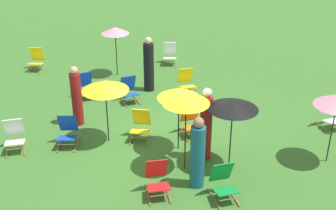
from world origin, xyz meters
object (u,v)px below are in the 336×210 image
object	(u,v)px
umbrella_4	(233,105)
deckchair_3	(331,115)
deckchair_7	(129,90)
person_3	(149,66)
umbrella_0	(186,99)
person_0	(198,154)
deckchair_0	(170,54)
person_2	(77,97)
umbrella_1	(105,85)
person_1	(206,126)
deckchair_5	(223,183)
deckchair_11	(141,125)
deckchair_6	(14,136)
umbrella_5	(179,93)
deckchair_4	(191,121)
deckchair_12	(86,86)
deckchair_9	(186,82)
deckchair_8	(157,179)
deckchair_10	(37,60)
umbrella_2	(115,31)
deckchair_2	(67,132)

from	to	relation	value
umbrella_4	deckchair_3	bearing A→B (deg)	23.94
deckchair_7	person_3	xyz separation A→B (m)	(0.69, 0.76, 0.49)
umbrella_0	person_0	bearing A→B (deg)	-77.22
deckchair_0	person_2	xyz separation A→B (m)	(-3.25, -4.40, 0.46)
umbrella_1	person_1	size ratio (longest dim) A/B	0.92
deckchair_5	deckchair_11	bearing A→B (deg)	111.72
deckchair_6	umbrella_5	bearing A→B (deg)	-13.57
deckchair_5	umbrella_5	xyz separation A→B (m)	(-0.64, 2.10, 1.20)
deckchair_4	person_2	xyz separation A→B (m)	(-3.07, 0.99, 0.46)
deckchair_12	umbrella_4	size ratio (longest dim) A/B	0.49
person_0	deckchair_9	bearing A→B (deg)	-67.17
deckchair_4	person_2	distance (m)	3.25
umbrella_4	umbrella_0	bearing A→B (deg)	179.53
umbrella_0	person_2	size ratio (longest dim) A/B	1.12
deckchair_8	deckchair_5	bearing A→B (deg)	-15.64
deckchair_0	deckchair_9	distance (m)	2.72
deckchair_0	deckchair_3	world-z (taller)	same
umbrella_5	deckchair_4	bearing A→B (deg)	56.54
deckchair_10	umbrella_4	distance (m)	9.02
deckchair_9	deckchair_12	bearing A→B (deg)	170.48
umbrella_0	person_2	xyz separation A→B (m)	(-2.61, 2.62, -1.02)
deckchair_0	person_1	distance (m)	6.63
umbrella_4	umbrella_5	world-z (taller)	umbrella_4
umbrella_1	person_0	bearing A→B (deg)	-48.98
person_1	person_3	world-z (taller)	person_1
deckchair_12	deckchair_9	bearing A→B (deg)	-15.37
deckchair_6	person_1	world-z (taller)	person_1
person_3	person_0	bearing A→B (deg)	-106.26
deckchair_10	umbrella_5	world-z (taller)	umbrella_5
deckchair_6	deckchair_12	distance (m)	3.38
deckchair_3	deckchair_6	bearing A→B (deg)	168.63
person_0	deckchair_4	bearing A→B (deg)	-67.26
deckchair_8	deckchair_12	xyz separation A→B (m)	(-1.69, 5.26, 0.00)
umbrella_4	deckchair_5	bearing A→B (deg)	-111.09
deckchair_4	deckchair_12	bearing A→B (deg)	128.16
deckchair_12	person_2	xyz separation A→B (m)	(-0.16, -1.79, 0.46)
deckchair_7	deckchair_12	xyz separation A→B (m)	(-1.37, 0.49, 0.00)
deckchair_3	umbrella_1	distance (m)	6.29
deckchair_8	person_3	size ratio (longest dim) A/B	0.46
person_1	umbrella_5	bearing A→B (deg)	143.48
deckchair_0	umbrella_2	world-z (taller)	umbrella_2
deckchair_12	deckchair_10	bearing A→B (deg)	111.02
deckchair_9	person_3	world-z (taller)	person_3
deckchair_5	person_1	distance (m)	1.68
deckchair_7	person_1	size ratio (longest dim) A/B	0.45
deckchair_7	deckchair_9	bearing A→B (deg)	-2.34
deckchair_3	umbrella_0	bearing A→B (deg)	-172.82
deckchair_5	deckchair_2	bearing A→B (deg)	134.56
deckchair_7	umbrella_2	size ratio (longest dim) A/B	0.48
deckchair_9	person_0	bearing A→B (deg)	-105.06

